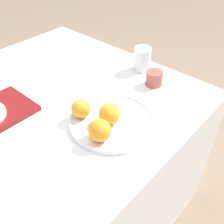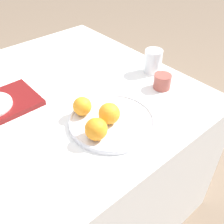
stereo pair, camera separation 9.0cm
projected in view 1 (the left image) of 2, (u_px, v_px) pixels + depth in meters
name	position (u px, v px, depth m)	size (l,w,h in m)	color
ground_plane	(59.00, 205.00, 1.46)	(12.00, 12.00, 0.00)	#7A6651
table	(50.00, 164.00, 1.24)	(1.17, 1.07, 0.71)	white
fruit_platter	(112.00, 121.00, 0.92)	(0.31, 0.31, 0.02)	silver
orange_0	(110.00, 114.00, 0.89)	(0.07, 0.07, 0.07)	orange
orange_1	(100.00, 130.00, 0.83)	(0.07, 0.07, 0.07)	orange
orange_2	(81.00, 109.00, 0.92)	(0.07, 0.07, 0.07)	orange
water_glass	(142.00, 59.00, 1.19)	(0.08, 0.08, 0.11)	silver
cup_2	(154.00, 78.00, 1.10)	(0.07, 0.07, 0.06)	#9E4C42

